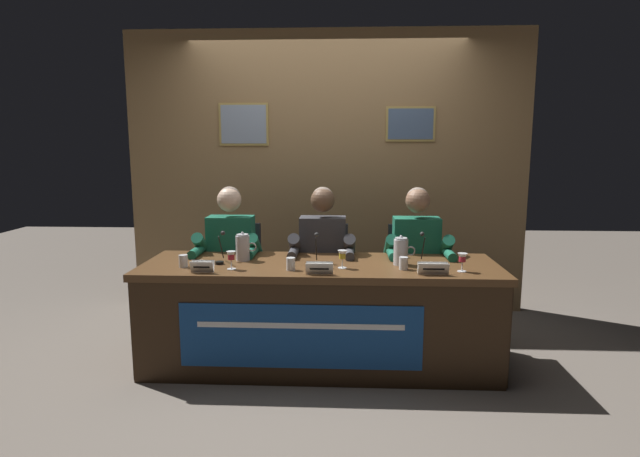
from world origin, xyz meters
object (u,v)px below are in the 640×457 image
nameplate_right (433,268)px  water_pitcher_left_side (243,247)px  water_cup_right (404,264)px  panelist_center (322,254)px  water_pitcher_right_side (401,251)px  chair_center (323,282)px  panelist_right (417,255)px  nameplate_center (319,268)px  chair_right (413,283)px  nameplate_left (202,267)px  microphone_left (221,253)px  juice_glass_left (231,257)px  juice_glass_center (342,256)px  chair_left (235,281)px  microphone_right (423,254)px  water_cup_left (183,262)px  panelist_left (229,253)px  conference_table (319,301)px  water_cup_center (291,265)px  juice_glass_right (462,259)px

nameplate_right → water_pitcher_left_side: (-1.31, 0.35, 0.05)m
nameplate_right → water_cup_right: water_cup_right is taller
panelist_center → water_pitcher_right_side: bearing=-34.5°
chair_center → panelist_right: 0.81m
nameplate_center → chair_right: bearing=50.6°
nameplate_left → microphone_left: microphone_left is taller
juice_glass_left → water_pitcher_left_side: 0.28m
panelist_center → juice_glass_center: panelist_center is taller
juice_glass_left → panelist_right: 1.45m
juice_glass_left → chair_right: (1.32, 0.78, -0.38)m
chair_left → nameplate_center: chair_left is taller
nameplate_center → microphone_left: bearing=157.9°
microphone_right → water_cup_left: bearing=-174.4°
nameplate_left → panelist_center: (0.76, 0.67, -0.05)m
panelist_left → microphone_right: bearing=-14.1°
juice_glass_left → microphone_right: 1.33m
juice_glass_left → nameplate_center: juice_glass_left is taller
conference_table → panelist_right: 0.91m
water_cup_center → microphone_left: bearing=160.0°
panelist_right → water_pitcher_right_side: (-0.17, -0.39, 0.11)m
water_cup_left → juice_glass_center: juice_glass_center is taller
conference_table → nameplate_right: nameplate_right is taller
panelist_right → water_pitcher_left_side: panelist_right is taller
juice_glass_center → water_pitcher_left_side: size_ratio=0.59×
water_cup_left → juice_glass_right: bearing=-1.2°
juice_glass_left → microphone_left: (-0.12, 0.19, -0.01)m
juice_glass_center → water_pitcher_left_side: 0.75m
water_pitcher_right_side → panelist_center: bearing=145.5°
conference_table → juice_glass_left: bearing=-170.3°
water_cup_left → water_pitcher_left_side: 0.44m
panelist_right → water_pitcher_left_side: size_ratio=5.93×
panelist_center → juice_glass_right: (0.95, -0.57, 0.10)m
panelist_center → water_cup_center: panelist_center is taller
chair_center → chair_right: same height
microphone_right → nameplate_center: bearing=-156.2°
chair_right → microphone_left: bearing=-157.7°
panelist_left → water_cup_right: size_ratio=14.66×
water_cup_right → panelist_left: bearing=158.1°
panelist_left → water_cup_left: panelist_left is taller
nameplate_left → nameplate_center: bearing=-0.6°
juice_glass_left → juice_glass_right: size_ratio=1.00×
water_cup_right → microphone_right: 0.22m
nameplate_center → water_cup_right: 0.58m
chair_center → water_cup_right: size_ratio=10.80×
chair_left → water_cup_left: (-0.19, -0.73, 0.33)m
nameplate_right → water_cup_center: bearing=175.5°
chair_left → panelist_left: bearing=-90.0°
microphone_left → nameplate_center: 0.77m
juice_glass_left → nameplate_right: size_ratio=0.63×
conference_table → water_cup_center: size_ratio=29.47×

